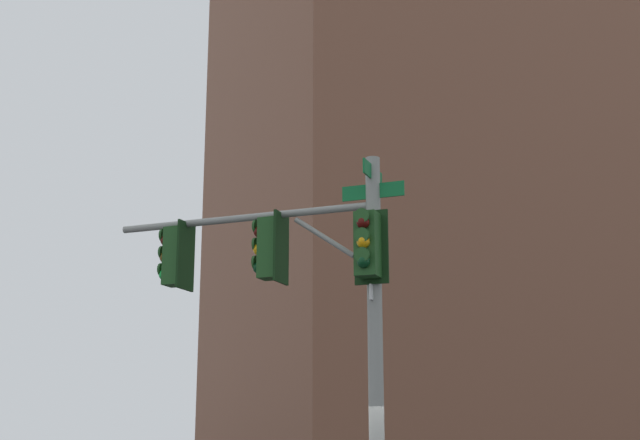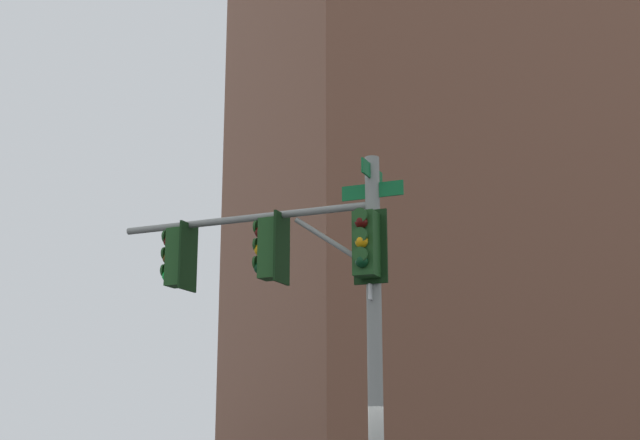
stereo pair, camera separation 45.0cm
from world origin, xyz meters
name	(u,v)px [view 1 (the left image)]	position (x,y,z in m)	size (l,w,h in m)	color
signal_pole_assembly	(305,284)	(0.83, -0.44, 4.40)	(3.84, 3.65, 6.38)	gray
building_brick_midblock	(469,137)	(-23.24, -35.26, 21.45)	(16.92, 14.14, 42.90)	brown
building_brick_farside	(382,273)	(-27.33, -57.99, 16.57)	(20.69, 16.50, 33.14)	brown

